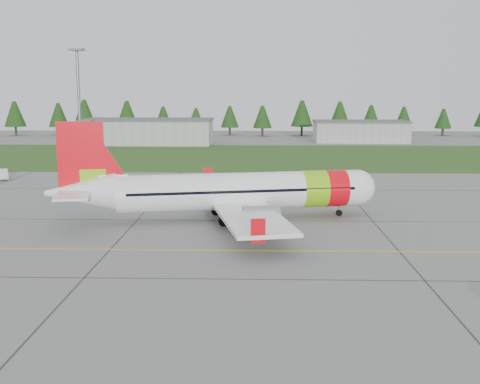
{
  "coord_description": "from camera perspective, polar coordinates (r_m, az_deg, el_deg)",
  "views": [
    {
      "loc": [
        -2.24,
        -42.32,
        13.75
      ],
      "look_at": [
        -3.97,
        17.53,
        3.5
      ],
      "focal_mm": 45.0,
      "sensor_mm": 36.0,
      "label": 1
    }
  ],
  "objects": [
    {
      "name": "hangar_east",
      "position": [
        163.0,
        11.33,
        5.6
      ],
      "size": [
        24.0,
        12.0,
        5.2
      ],
      "primitive_type": "cube",
      "color": "#A8A8A3",
      "rests_on": "ground"
    },
    {
      "name": "ground",
      "position": [
        44.55,
        4.51,
        -8.29
      ],
      "size": [
        320.0,
        320.0,
        0.0
      ],
      "primitive_type": "plane",
      "color": "gray",
      "rests_on": "ground"
    },
    {
      "name": "grass_strip",
      "position": [
        125.1,
        2.68,
        3.4
      ],
      "size": [
        320.0,
        50.0,
        0.03
      ],
      "primitive_type": "cube",
      "color": "#30561E",
      "rests_on": "ground"
    },
    {
      "name": "service_van",
      "position": [
        99.68,
        -21.68,
        2.49
      ],
      "size": [
        2.18,
        2.14,
        4.8
      ],
      "primitive_type": "imported",
      "rotation": [
        0.0,
        0.0,
        0.43
      ],
      "color": "white",
      "rests_on": "ground"
    },
    {
      "name": "aircraft",
      "position": [
        63.63,
        -0.68,
        0.04
      ],
      "size": [
        34.67,
        32.47,
        10.61
      ],
      "rotation": [
        0.0,
        0.0,
        0.21
      ],
      "color": "white",
      "rests_on": "ground"
    },
    {
      "name": "treeline",
      "position": [
        180.54,
        2.38,
        6.93
      ],
      "size": [
        160.0,
        8.0,
        10.0
      ],
      "primitive_type": null,
      "color": "#1C3F14",
      "rests_on": "ground"
    },
    {
      "name": "floodlight_mast",
      "position": [
        104.71,
        -14.98,
        7.33
      ],
      "size": [
        0.5,
        0.5,
        20.0
      ],
      "primitive_type": "cylinder",
      "color": "slate",
      "rests_on": "ground"
    },
    {
      "name": "taxi_guideline",
      "position": [
        52.21,
        4.08,
        -5.57
      ],
      "size": [
        120.0,
        0.25,
        0.02
      ],
      "primitive_type": "cube",
      "color": "gold",
      "rests_on": "ground"
    },
    {
      "name": "hangar_west",
      "position": [
        155.2,
        -8.69,
        5.63
      ],
      "size": [
        32.0,
        14.0,
        6.0
      ],
      "primitive_type": "cube",
      "color": "#A8A8A3",
      "rests_on": "ground"
    }
  ]
}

